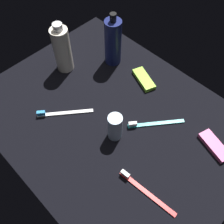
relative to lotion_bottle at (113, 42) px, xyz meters
The scene contains 9 objects.
ground_plane 27.31cm from the lotion_bottle, 134.29° to the left, with size 84.00×64.00×1.20cm, color black.
lotion_bottle is the anchor object (origin of this frame).
bodywash_bottle 17.71cm from the lotion_bottle, 56.35° to the left, with size 6.02×6.02×18.88cm.
deodorant_stick 32.41cm from the lotion_bottle, 135.98° to the left, with size 4.29×4.29×9.55cm, color silver.
toothbrush_teal 31.97cm from the lotion_bottle, 158.74° to the left, with size 12.09×14.87×2.10cm.
toothbrush_red 50.56cm from the lotion_bottle, 144.45° to the left, with size 18.04×2.77×2.10cm.
toothbrush_white 30.49cm from the lotion_bottle, 100.72° to the left, with size 12.18×14.81×2.10cm.
snack_bar_lime 16.88cm from the lotion_bottle, behind, with size 10.40×4.00×1.50cm, color #8CD133.
snack_bar_pink 47.64cm from the lotion_bottle, behind, with size 10.40×4.00×1.50cm, color #E55999.
Camera 1 is at (-32.11, 32.06, 69.08)cm, focal length 41.37 mm.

